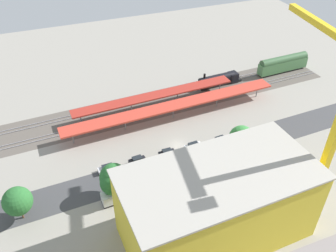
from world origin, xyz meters
TOP-DOWN VIEW (x-y plane):
  - ground_plane at (0.00, 0.00)m, footprint 192.66×192.66m
  - rail_bed at (0.00, -20.82)m, footprint 120.92×19.73m
  - street_asphalt at (0.00, 5.77)m, footprint 120.68×13.93m
  - track_rails at (0.00, -20.82)m, footprint 120.31×13.30m
  - platform_canopy_near at (-3.65, -12.14)m, footprint 64.47×7.43m
  - platform_canopy_far at (-0.72, -19.51)m, footprint 50.19×6.23m
  - locomotive at (-25.36, -24.22)m, footprint 15.36×3.54m
  - passenger_coach at (-49.96, -24.22)m, footprint 19.28×3.71m
  - parked_car_0 at (-26.23, 2.89)m, footprint 4.59×2.10m
  - parked_car_1 at (-17.60, 2.54)m, footprint 4.26×1.81m
  - parked_car_2 at (-10.98, 2.87)m, footprint 4.42×1.96m
  - parked_car_3 at (-3.37, 2.67)m, footprint 4.69×2.15m
  - parked_car_4 at (4.02, 2.66)m, footprint 4.17×1.76m
  - parked_car_5 at (11.85, 2.54)m, footprint 4.33×1.99m
  - parked_car_6 at (19.37, 2.71)m, footprint 4.63×2.00m
  - construction_building at (3.52, 27.66)m, footprint 36.38×19.02m
  - construction_roof_slab at (3.52, 27.66)m, footprint 37.01×19.64m
  - tower_crane at (-18.46, 27.76)m, footprint 5.31×27.84m
  - box_truck_0 at (18.54, 12.56)m, footprint 8.74×3.00m
  - box_truck_1 at (-6.17, 11.92)m, footprint 9.37×2.56m
  - box_truck_2 at (6.67, 14.48)m, footprint 8.94×3.19m
  - street_tree_0 at (19.50, 10.72)m, footprint 6.20×6.20m
  - street_tree_1 at (-12.70, 9.77)m, footprint 6.30×6.30m
  - street_tree_2 at (39.34, 9.92)m, footprint 6.08×6.08m
  - street_tree_3 at (19.95, 11.68)m, footprint 5.69×5.69m
  - traffic_light at (13.75, 10.21)m, footprint 0.50×0.36m

SIDE VIEW (x-z plane):
  - ground_plane at x=0.00m, z-range 0.00..0.00m
  - rail_bed at x=0.00m, z-range 0.00..0.01m
  - street_asphalt at x=0.00m, z-range 0.00..0.01m
  - track_rails at x=0.00m, z-range 0.12..0.24m
  - parked_car_0 at x=-26.23m, z-range -0.08..1.48m
  - parked_car_1 at x=-17.60m, z-range -0.09..1.58m
  - parked_car_2 at x=-10.98m, z-range -0.10..1.64m
  - parked_car_6 at x=19.37m, z-range -0.09..1.63m
  - parked_car_3 at x=-3.37m, z-range -0.09..1.66m
  - parked_car_5 at x=11.85m, z-range -0.11..1.74m
  - parked_car_4 at x=4.02m, z-range -0.11..1.74m
  - box_truck_2 at x=6.67m, z-range -0.03..3.34m
  - box_truck_0 at x=18.54m, z-range -0.04..3.35m
  - box_truck_1 at x=-6.17m, z-range -0.06..3.59m
  - locomotive at x=-25.36m, z-range -0.77..4.51m
  - passenger_coach at x=-49.96m, z-range 0.16..6.20m
  - platform_canopy_far at x=-0.72m, z-range 1.88..6.13m
  - platform_canopy_near at x=-3.65m, z-range 1.97..6.46m
  - traffic_light at x=13.75m, z-range 1.11..8.35m
  - street_tree_3 at x=19.95m, z-range 1.02..8.79m
  - street_tree_2 at x=39.34m, z-range 1.01..9.14m
  - street_tree_0 at x=19.50m, z-range 1.17..9.73m
  - street_tree_1 at x=-12.70m, z-range 1.49..10.79m
  - construction_building at x=3.52m, z-range 0.00..15.94m
  - construction_roof_slab at x=3.52m, z-range 15.94..16.34m
  - tower_crane at x=-18.46m, z-range 3.62..41.31m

